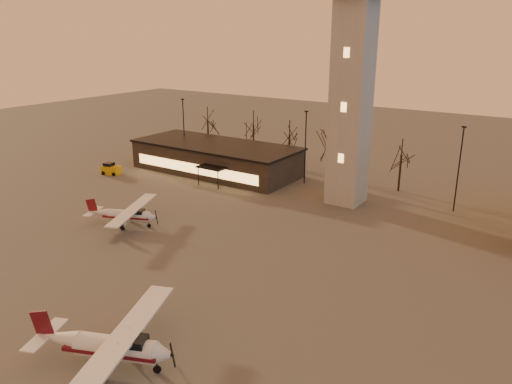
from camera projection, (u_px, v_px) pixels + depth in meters
ground at (183, 307)px, 38.40m from camera, size 220.00×220.00×0.00m
control_tower at (353, 67)px, 57.01m from camera, size 6.80×6.80×32.60m
terminal at (216, 158)px, 74.65m from camera, size 25.40×12.20×4.30m
light_poles at (355, 159)px, 60.91m from camera, size 58.50×12.25×10.14m
tree_row at (289, 131)px, 74.73m from camera, size 37.20×9.20×8.80m
cessna_front at (119, 351)px, 31.20m from camera, size 10.19×12.33×3.50m
cessna_rear at (130, 218)px, 54.02m from camera, size 8.56×10.29×2.94m
service_cart at (111, 170)px, 73.80m from camera, size 2.97×2.23×1.72m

